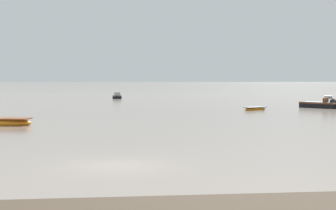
{
  "coord_description": "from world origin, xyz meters",
  "views": [
    {
      "loc": [
        -0.55,
        -21.93,
        3.54
      ],
      "look_at": [
        6.63,
        38.94,
        0.45
      ],
      "focal_mm": 58.57,
      "sensor_mm": 36.0,
      "label": 1
    }
  ],
  "objects": [
    {
      "name": "ground_plane",
      "position": [
        0.0,
        0.0,
        0.0
      ],
      "size": [
        800.0,
        800.0,
        0.0
      ],
      "primitive_type": "plane",
      "color": "gray"
    },
    {
      "name": "motorboat_moored_4",
      "position": [
        1.78,
        71.34,
        0.24
      ],
      "size": [
        1.66,
        4.2,
        1.56
      ],
      "rotation": [
        0.0,
        0.0,
        1.52
      ],
      "color": "black",
      "rests_on": "ground"
    },
    {
      "name": "rowboat_moored_3",
      "position": [
        -8.15,
        19.89,
        0.2
      ],
      "size": [
        4.9,
        2.6,
        0.74
      ],
      "rotation": [
        0.0,
        0.0,
        2.92
      ],
      "color": "orange",
      "rests_on": "ground"
    },
    {
      "name": "motorboat_moored_2",
      "position": [
        25.03,
        38.62,
        0.26
      ],
      "size": [
        4.62,
        5.52,
        1.86
      ],
      "rotation": [
        0.0,
        0.0,
        5.32
      ],
      "color": "black",
      "rests_on": "ground"
    },
    {
      "name": "rowboat_moored_0",
      "position": [
        15.8,
        35.88,
        0.13
      ],
      "size": [
        3.05,
        2.34,
        0.46
      ],
      "rotation": [
        0.0,
        0.0,
        3.67
      ],
      "color": "orange",
      "rests_on": "ground"
    },
    {
      "name": "rowboat_moored_1",
      "position": [
        38.02,
        68.6,
        0.15
      ],
      "size": [
        1.74,
        3.54,
        0.53
      ],
      "rotation": [
        0.0,
        0.0,
        1.39
      ],
      "color": "gray",
      "rests_on": "ground"
    }
  ]
}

